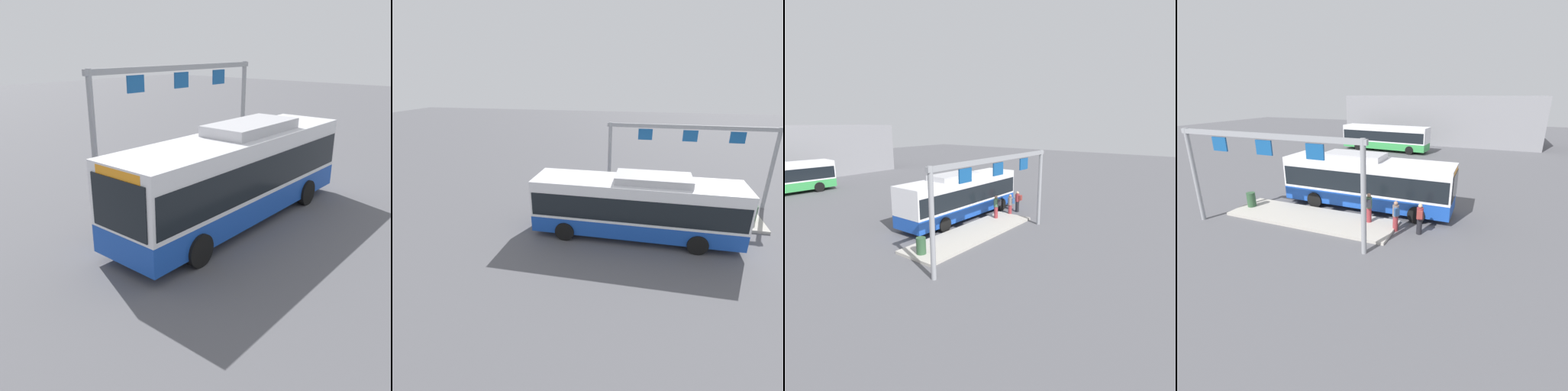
# 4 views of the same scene
# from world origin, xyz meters

# --- Properties ---
(ground_plane) EXTENTS (120.00, 120.00, 0.00)m
(ground_plane) POSITION_xyz_m (0.00, 0.00, 0.00)
(ground_plane) COLOR #56565B
(platform_curb) EXTENTS (10.00, 2.80, 0.16)m
(platform_curb) POSITION_xyz_m (-2.30, -2.95, 0.08)
(platform_curb) COLOR #B2ADA3
(platform_curb) RESTS_ON ground
(bus_main) EXTENTS (10.63, 2.70, 3.46)m
(bus_main) POSITION_xyz_m (-0.01, -0.00, 1.81)
(bus_main) COLOR #1947AD
(bus_main) RESTS_ON ground
(person_boarding) EXTENTS (0.52, 0.60, 1.67)m
(person_boarding) POSITION_xyz_m (2.73, -2.59, 0.89)
(person_boarding) COLOR maroon
(person_boarding) RESTS_ON ground
(person_waiting_near) EXTENTS (0.39, 0.56, 1.67)m
(person_waiting_near) POSITION_xyz_m (3.97, -2.49, 0.89)
(person_waiting_near) COLOR black
(person_waiting_near) RESTS_ON ground
(person_waiting_mid) EXTENTS (0.45, 0.59, 1.67)m
(person_waiting_mid) POSITION_xyz_m (1.13, -2.39, 1.05)
(person_waiting_mid) COLOR maroon
(person_waiting_mid) RESTS_ON platform_curb
(platform_sign_gantry) EXTENTS (10.54, 0.24, 5.20)m
(platform_sign_gantry) POSITION_xyz_m (-2.97, -5.30, 3.82)
(platform_sign_gantry) COLOR gray
(platform_sign_gantry) RESTS_ON ground
(trash_bin) EXTENTS (0.52, 0.52, 0.90)m
(trash_bin) POSITION_xyz_m (-6.66, -2.93, 0.61)
(trash_bin) COLOR #2D5133
(trash_bin) RESTS_ON platform_curb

